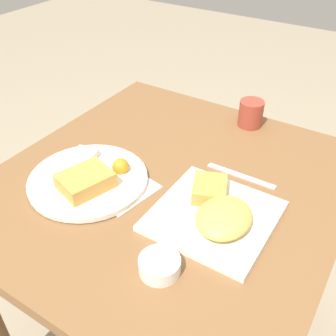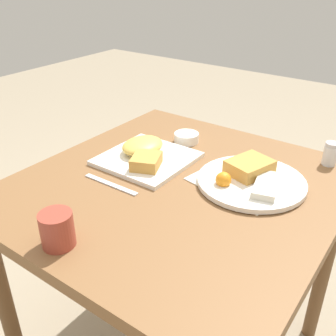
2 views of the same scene
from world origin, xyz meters
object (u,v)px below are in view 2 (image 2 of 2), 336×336
at_px(salt_shaker, 330,155).
at_px(coffee_mug, 57,230).
at_px(plate_square_near, 145,154).
at_px(sauce_ramekin, 187,137).
at_px(butter_knife, 111,184).
at_px(plate_oval_far, 251,178).

xyz_separation_m(salt_shaker, coffee_mug, (0.75, -0.38, 0.01)).
relative_size(plate_square_near, sauce_ramekin, 3.12).
distance_m(butter_knife, coffee_mug, 0.28).
relative_size(plate_oval_far, sauce_ramekin, 3.59).
bearing_deg(butter_knife, coffee_mug, -72.09).
distance_m(plate_square_near, butter_knife, 0.18).
distance_m(plate_square_near, plate_oval_far, 0.34).
bearing_deg(coffee_mug, plate_oval_far, 154.90).
relative_size(salt_shaker, coffee_mug, 0.89).
relative_size(butter_knife, coffee_mug, 2.29).
xyz_separation_m(plate_oval_far, butter_knife, (0.24, -0.32, -0.02)).
distance_m(plate_oval_far, sauce_ramekin, 0.34).
height_order(plate_square_near, butter_knife, plate_square_near).
height_order(salt_shaker, butter_knife, salt_shaker).
xyz_separation_m(plate_oval_far, coffee_mug, (0.50, -0.23, 0.02)).
height_order(plate_square_near, sauce_ramekin, plate_square_near).
bearing_deg(butter_knife, salt_shaker, 46.06).
bearing_deg(plate_oval_far, sauce_ramekin, -113.62).
relative_size(salt_shaker, butter_knife, 0.39).
xyz_separation_m(plate_oval_far, sauce_ramekin, (-0.13, -0.31, -0.00)).
bearing_deg(sauce_ramekin, plate_oval_far, 66.38).
relative_size(sauce_ramekin, salt_shaker, 1.15).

